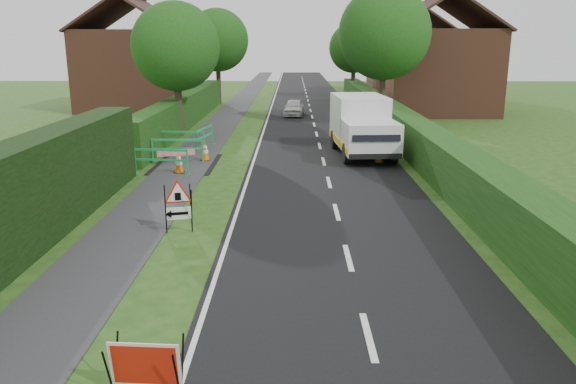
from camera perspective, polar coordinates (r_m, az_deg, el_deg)
name	(u,v)px	position (r m, az deg, el deg)	size (l,w,h in m)	color
ground	(233,276)	(11.88, -5.62, -8.48)	(120.00, 120.00, 0.00)	#234714
road_surface	(308,102)	(46.09, 2.07, 9.14)	(6.00, 90.00, 0.02)	black
footpath	(241,102)	(46.26, -4.84, 9.12)	(2.00, 90.00, 0.02)	#2D2D30
hedge_west_far	(187,125)	(33.75, -10.25, 6.74)	(1.00, 24.00, 1.80)	#14380F
hedge_east	(401,143)	(27.74, 11.44, 4.93)	(1.20, 50.00, 1.50)	#14380F
house_west	(135,68)	(42.39, -15.24, 12.05)	(7.50, 7.40, 7.88)	brown
house_east_a	(437,70)	(40.08, 14.90, 11.93)	(7.50, 7.40, 7.88)	brown
house_east_b	(410,62)	(53.94, 12.29, 12.75)	(7.50, 7.40, 7.88)	brown
tree_nw	(176,47)	(29.41, -11.33, 14.28)	(4.40, 4.40, 6.70)	#2D2116
tree_ne	(384,33)	(33.23, 9.77, 15.60)	(5.20, 5.20, 7.79)	#2D2116
tree_fw	(217,40)	(45.21, -7.19, 15.05)	(4.80, 4.80, 7.24)	#2D2116
tree_fe	(354,48)	(49.10, 6.72, 14.34)	(4.20, 4.20, 6.33)	#2D2116
red_rect_sign	(145,366)	(8.18, -14.32, -16.75)	(1.00, 0.65, 0.83)	black
triangle_sign	(177,202)	(14.35, -11.25, -1.03)	(0.97, 0.97, 1.18)	black
works_van	(362,125)	(24.28, 7.52, 6.81)	(2.50, 5.55, 2.47)	silver
traffic_cone_0	(379,153)	(22.87, 9.23, 3.92)	(0.38, 0.38, 0.79)	black
traffic_cone_1	(383,142)	(25.59, 9.63, 5.07)	(0.38, 0.38, 0.79)	black
traffic_cone_2	(368,136)	(26.97, 8.10, 5.64)	(0.38, 0.38, 0.79)	black
traffic_cone_3	(179,163)	(21.17, -11.04, 2.94)	(0.38, 0.38, 0.79)	black
traffic_cone_4	(205,151)	(23.23, -8.41, 4.12)	(0.38, 0.38, 0.79)	black
ped_barrier_0	(161,158)	(20.99, -12.80, 3.41)	(2.09, 0.62, 1.00)	green
ped_barrier_1	(177,147)	(23.07, -11.17, 4.53)	(2.08, 0.48, 1.00)	green
ped_barrier_2	(181,138)	(25.06, -10.79, 5.36)	(2.08, 0.52, 1.00)	green
ped_barrier_3	(205,135)	(25.96, -8.46, 5.79)	(0.75, 2.09, 1.00)	green
redwhite_plank	(177,164)	(22.90, -11.24, 2.83)	(1.50, 0.04, 0.25)	red
litter_can	(174,368)	(8.95, -11.48, -17.14)	(0.07, 0.07, 0.12)	#BF7F4C
hatchback_car	(294,108)	(37.29, 0.61, 8.57)	(1.26, 3.13, 1.07)	white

